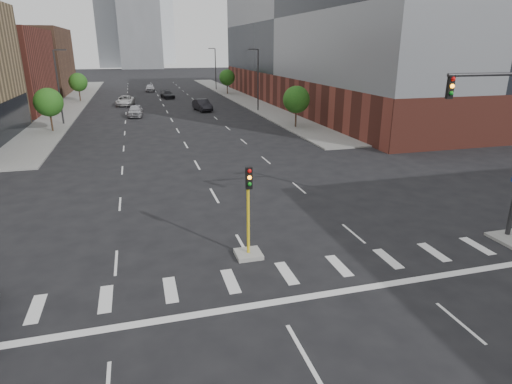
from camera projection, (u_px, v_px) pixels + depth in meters
name	position (u px, v px, depth m)	size (l,w,h in m)	color
sidewalk_left_far	(74.00, 102.00, 75.59)	(5.00, 92.00, 0.15)	gray
sidewalk_right_far	(239.00, 97.00, 83.21)	(5.00, 92.00, 0.15)	gray
building_left_far_b	(14.00, 62.00, 86.75)	(20.00, 24.00, 13.00)	brown
building_right_main	(343.00, 36.00, 70.60)	(24.00, 70.00, 22.00)	brown
tower_mid	(138.00, 16.00, 187.23)	(18.00, 18.00, 44.00)	slate
median_traffic_signal	(248.00, 238.00, 19.80)	(1.20, 1.20, 4.40)	#999993
streetlight_right_a	(257.00, 77.00, 63.88)	(1.60, 0.22, 9.07)	#2D2D30
streetlight_right_b	(215.00, 67.00, 95.80)	(1.60, 0.22, 9.07)	#2D2D30
streetlight_left	(59.00, 84.00, 52.51)	(1.60, 0.22, 9.07)	#2D2D30
tree_left_near	(48.00, 102.00, 48.32)	(3.20, 3.20, 4.85)	#382619
tree_left_far	(78.00, 82.00, 75.68)	(3.20, 3.20, 4.85)	#382619
tree_right_near	(296.00, 100.00, 50.88)	(3.20, 3.20, 4.85)	#382619
tree_right_far	(227.00, 77.00, 87.35)	(3.20, 3.20, 4.85)	#382619
car_near_left	(135.00, 111.00, 60.14)	(1.95, 4.85, 1.65)	#AFAFB4
car_mid_right	(202.00, 105.00, 65.63)	(1.82, 5.22, 1.72)	black
car_far_left	(125.00, 101.00, 71.54)	(2.62, 5.68, 1.58)	silver
car_deep_right	(167.00, 95.00, 81.49)	(1.95, 4.81, 1.39)	black
car_distant	(150.00, 88.00, 93.83)	(1.89, 4.69, 1.60)	silver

